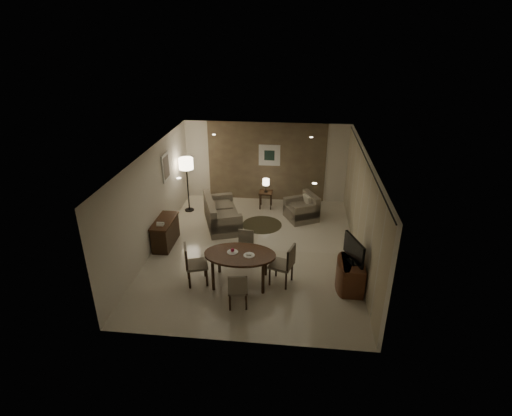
# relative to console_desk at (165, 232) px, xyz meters

# --- Properties ---
(room_shell) EXTENTS (5.50, 7.00, 2.70)m
(room_shell) POSITION_rel_console_desk_xyz_m (2.49, 0.40, 0.98)
(room_shell) COLOR beige
(room_shell) RESTS_ON ground
(taupe_accent) EXTENTS (3.96, 0.03, 2.70)m
(taupe_accent) POSITION_rel_console_desk_xyz_m (2.49, 3.48, 0.98)
(taupe_accent) COLOR #78674A
(taupe_accent) RESTS_ON wall_back
(curtain_wall) EXTENTS (0.08, 6.70, 2.58)m
(curtain_wall) POSITION_rel_console_desk_xyz_m (5.17, 0.00, 0.95)
(curtain_wall) COLOR beige
(curtain_wall) RESTS_ON wall_right
(curtain_rod) EXTENTS (0.03, 6.80, 0.03)m
(curtain_rod) POSITION_rel_console_desk_xyz_m (5.17, 0.00, 2.27)
(curtain_rod) COLOR black
(curtain_rod) RESTS_ON wall_right
(art_back_frame) EXTENTS (0.72, 0.03, 0.72)m
(art_back_frame) POSITION_rel_console_desk_xyz_m (2.59, 3.46, 1.23)
(art_back_frame) COLOR silver
(art_back_frame) RESTS_ON wall_back
(art_back_canvas) EXTENTS (0.34, 0.01, 0.34)m
(art_back_canvas) POSITION_rel_console_desk_xyz_m (2.59, 3.44, 1.23)
(art_back_canvas) COLOR #1B3127
(art_back_canvas) RESTS_ON wall_back
(art_left_frame) EXTENTS (0.03, 0.60, 0.80)m
(art_left_frame) POSITION_rel_console_desk_xyz_m (-0.23, 1.20, 1.48)
(art_left_frame) COLOR silver
(art_left_frame) RESTS_ON wall_left
(art_left_canvas) EXTENTS (0.01, 0.46, 0.64)m
(art_left_canvas) POSITION_rel_console_desk_xyz_m (-0.21, 1.20, 1.48)
(art_left_canvas) COLOR gray
(art_left_canvas) RESTS_ON wall_left
(downlight_nl) EXTENTS (0.10, 0.10, 0.01)m
(downlight_nl) POSITION_rel_console_desk_xyz_m (1.09, -1.80, 2.31)
(downlight_nl) COLOR white
(downlight_nl) RESTS_ON ceiling
(downlight_nr) EXTENTS (0.10, 0.10, 0.01)m
(downlight_nr) POSITION_rel_console_desk_xyz_m (3.89, -1.80, 2.31)
(downlight_nr) COLOR white
(downlight_nr) RESTS_ON ceiling
(downlight_fl) EXTENTS (0.10, 0.10, 0.01)m
(downlight_fl) POSITION_rel_console_desk_xyz_m (1.09, 1.80, 2.31)
(downlight_fl) COLOR white
(downlight_fl) RESTS_ON ceiling
(downlight_fr) EXTENTS (0.10, 0.10, 0.01)m
(downlight_fr) POSITION_rel_console_desk_xyz_m (3.89, 1.80, 2.31)
(downlight_fr) COLOR white
(downlight_fr) RESTS_ON ceiling
(console_desk) EXTENTS (0.48, 1.20, 0.75)m
(console_desk) POSITION_rel_console_desk_xyz_m (0.00, 0.00, 0.00)
(console_desk) COLOR #4A2D18
(console_desk) RESTS_ON floor
(telephone) EXTENTS (0.20, 0.14, 0.09)m
(telephone) POSITION_rel_console_desk_xyz_m (0.00, -0.30, 0.43)
(telephone) COLOR white
(telephone) RESTS_ON console_desk
(tv_cabinet) EXTENTS (0.48, 0.90, 0.70)m
(tv_cabinet) POSITION_rel_console_desk_xyz_m (4.89, -1.50, -0.03)
(tv_cabinet) COLOR #5A2A1B
(tv_cabinet) RESTS_ON floor
(flat_tv) EXTENTS (0.36, 0.85, 0.60)m
(flat_tv) POSITION_rel_console_desk_xyz_m (4.87, -1.50, 0.65)
(flat_tv) COLOR black
(flat_tv) RESTS_ON tv_cabinet
(dining_table) EXTENTS (1.66, 1.04, 0.78)m
(dining_table) POSITION_rel_console_desk_xyz_m (2.31, -1.55, 0.02)
(dining_table) COLOR #4A2D18
(dining_table) RESTS_ON floor
(chair_near) EXTENTS (0.49, 0.49, 0.87)m
(chair_near) POSITION_rel_console_desk_xyz_m (2.38, -2.40, 0.06)
(chair_near) COLOR gray
(chair_near) RESTS_ON floor
(chair_far) EXTENTS (0.46, 0.46, 0.85)m
(chair_far) POSITION_rel_console_desk_xyz_m (2.28, -0.70, 0.05)
(chair_far) COLOR gray
(chair_far) RESTS_ON floor
(chair_left) EXTENTS (0.62, 0.62, 1.01)m
(chair_left) POSITION_rel_console_desk_xyz_m (1.30, -1.66, 0.13)
(chair_left) COLOR gray
(chair_left) RESTS_ON floor
(chair_right) EXTENTS (0.62, 0.62, 1.02)m
(chair_right) POSITION_rel_console_desk_xyz_m (3.26, -1.47, 0.13)
(chair_right) COLOR gray
(chair_right) RESTS_ON floor
(plate_a) EXTENTS (0.26, 0.26, 0.02)m
(plate_a) POSITION_rel_console_desk_xyz_m (2.13, -1.50, 0.41)
(plate_a) COLOR white
(plate_a) RESTS_ON dining_table
(plate_b) EXTENTS (0.26, 0.26, 0.02)m
(plate_b) POSITION_rel_console_desk_xyz_m (2.53, -1.60, 0.41)
(plate_b) COLOR white
(plate_b) RESTS_ON dining_table
(fruit_apple) EXTENTS (0.09, 0.09, 0.09)m
(fruit_apple) POSITION_rel_console_desk_xyz_m (2.13, -1.50, 0.47)
(fruit_apple) COLOR maroon
(fruit_apple) RESTS_ON plate_a
(napkin) EXTENTS (0.12, 0.08, 0.03)m
(napkin) POSITION_rel_console_desk_xyz_m (2.53, -1.60, 0.44)
(napkin) COLOR white
(napkin) RESTS_ON plate_b
(round_rug) EXTENTS (1.20, 1.20, 0.01)m
(round_rug) POSITION_rel_console_desk_xyz_m (2.54, 1.47, -0.37)
(round_rug) COLOR #403924
(round_rug) RESTS_ON floor
(sofa) EXTENTS (2.02, 1.46, 0.86)m
(sofa) POSITION_rel_console_desk_xyz_m (1.33, 1.35, 0.05)
(sofa) COLOR gray
(sofa) RESTS_ON floor
(armchair) EXTENTS (1.16, 1.18, 0.80)m
(armchair) POSITION_rel_console_desk_xyz_m (3.72, 2.01, 0.03)
(armchair) COLOR gray
(armchair) RESTS_ON floor
(side_table) EXTENTS (0.44, 0.44, 0.56)m
(side_table) POSITION_rel_console_desk_xyz_m (2.54, 2.77, -0.10)
(side_table) COLOR #311D10
(side_table) RESTS_ON floor
(table_lamp) EXTENTS (0.22, 0.22, 0.50)m
(table_lamp) POSITION_rel_console_desk_xyz_m (2.54, 2.77, 0.43)
(table_lamp) COLOR #FFEAC1
(table_lamp) RESTS_ON side_table
(floor_lamp) EXTENTS (0.45, 0.45, 1.79)m
(floor_lamp) POSITION_rel_console_desk_xyz_m (0.06, 2.26, 0.52)
(floor_lamp) COLOR #FFE5B7
(floor_lamp) RESTS_ON floor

